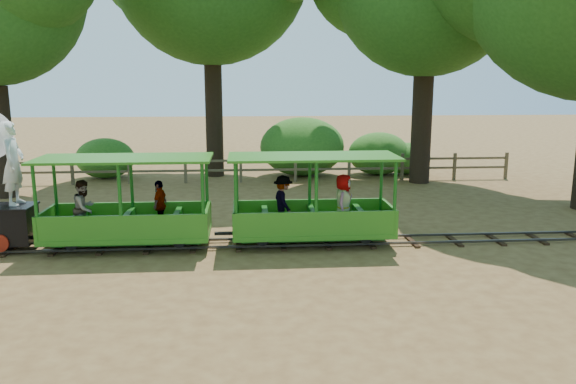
{
  "coord_description": "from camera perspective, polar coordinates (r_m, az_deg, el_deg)",
  "views": [
    {
      "loc": [
        -0.81,
        -12.27,
        3.72
      ],
      "look_at": [
        0.16,
        0.5,
        1.13
      ],
      "focal_mm": 35.0,
      "sensor_mm": 36.0,
      "label": 1
    }
  ],
  "objects": [
    {
      "name": "ground",
      "position": [
        12.85,
        -0.53,
        -5.4
      ],
      "size": [
        90.0,
        90.0,
        0.0
      ],
      "primitive_type": "plane",
      "color": "olive",
      "rests_on": "ground"
    },
    {
      "name": "track",
      "position": [
        12.83,
        -0.53,
        -5.11
      ],
      "size": [
        22.0,
        1.0,
        0.1
      ],
      "color": "#3F3D3A",
      "rests_on": "ground"
    },
    {
      "name": "carriage_front",
      "position": [
        12.88,
        -16.33,
        -2.14
      ],
      "size": [
        3.75,
        1.53,
        1.95
      ],
      "color": "#2F7B1A",
      "rests_on": "track"
    },
    {
      "name": "carriage_rear",
      "position": [
        12.68,
        2.4,
        -1.78
      ],
      "size": [
        3.75,
        1.53,
        1.95
      ],
      "color": "#2F7B1A",
      "rests_on": "track"
    },
    {
      "name": "fence",
      "position": [
        20.53,
        -2.03,
        2.63
      ],
      "size": [
        18.1,
        0.1,
        1.0
      ],
      "color": "brown",
      "rests_on": "ground"
    },
    {
      "name": "shrub_west",
      "position": [
        22.42,
        -18.09,
        3.28
      ],
      "size": [
        2.2,
        1.69,
        1.52
      ],
      "primitive_type": "ellipsoid",
      "color": "#2D6B1E",
      "rests_on": "ground"
    },
    {
      "name": "shrub_mid_w",
      "position": [
        21.84,
        1.46,
        4.63
      ],
      "size": [
        3.28,
        2.52,
        2.27
      ],
      "primitive_type": "ellipsoid",
      "color": "#2D6B1E",
      "rests_on": "ground"
    },
    {
      "name": "shrub_mid_e",
      "position": [
        22.71,
        12.05,
        3.35
      ],
      "size": [
        1.81,
        1.39,
        1.25
      ],
      "primitive_type": "ellipsoid",
      "color": "#2D6B1E",
      "rests_on": "ground"
    },
    {
      "name": "shrub_east",
      "position": [
        22.38,
        9.2,
        3.88
      ],
      "size": [
        2.41,
        1.86,
        1.67
      ],
      "primitive_type": "ellipsoid",
      "color": "#2D6B1E",
      "rests_on": "ground"
    }
  ]
}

